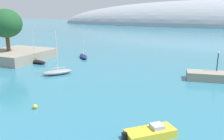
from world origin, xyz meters
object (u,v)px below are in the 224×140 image
object	(u,v)px
sailboat_black_near_shore	(35,61)
sailboat_navy_mid_mooring	(83,56)
motorboat_yellow_foreground	(150,133)
mooring_buoy_yellow	(35,107)
sailboat_grey_outer_mooring	(57,72)
harbor_lamp_post	(218,59)
tree_clump_shore	(6,24)

from	to	relation	value
sailboat_black_near_shore	sailboat_navy_mid_mooring	bearing A→B (deg)	65.26
motorboat_yellow_foreground	mooring_buoy_yellow	bearing A→B (deg)	132.43
sailboat_black_near_shore	sailboat_grey_outer_mooring	size ratio (longest dim) A/B	0.92
motorboat_yellow_foreground	mooring_buoy_yellow	xyz separation A→B (m)	(-14.66, 0.98, -0.18)
motorboat_yellow_foreground	harbor_lamp_post	world-z (taller)	harbor_lamp_post
sailboat_black_near_shore	mooring_buoy_yellow	bearing A→B (deg)	-38.76
mooring_buoy_yellow	sailboat_grey_outer_mooring	bearing A→B (deg)	116.90
sailboat_grey_outer_mooring	motorboat_yellow_foreground	size ratio (longest dim) A/B	1.72
sailboat_navy_mid_mooring	sailboat_black_near_shore	bearing A→B (deg)	106.71
motorboat_yellow_foreground	harbor_lamp_post	distance (m)	25.09
harbor_lamp_post	sailboat_black_near_shore	bearing A→B (deg)	-176.08
sailboat_navy_mid_mooring	motorboat_yellow_foreground	distance (m)	40.99
sailboat_black_near_shore	mooring_buoy_yellow	size ratio (longest dim) A/B	13.51
tree_clump_shore	sailboat_black_near_shore	bearing A→B (deg)	1.63
sailboat_grey_outer_mooring	sailboat_black_near_shore	bearing A→B (deg)	-82.26
tree_clump_shore	sailboat_black_near_shore	distance (m)	11.30
sailboat_grey_outer_mooring	motorboat_yellow_foreground	bearing A→B (deg)	92.40
sailboat_navy_mid_mooring	sailboat_grey_outer_mooring	distance (m)	16.77
sailboat_black_near_shore	sailboat_grey_outer_mooring	bearing A→B (deg)	-19.89
mooring_buoy_yellow	harbor_lamp_post	bearing A→B (deg)	49.19
tree_clump_shore	sailboat_grey_outer_mooring	world-z (taller)	tree_clump_shore
tree_clump_shore	mooring_buoy_yellow	world-z (taller)	tree_clump_shore
tree_clump_shore	sailboat_navy_mid_mooring	size ratio (longest dim) A/B	1.44
tree_clump_shore	mooring_buoy_yellow	distance (m)	34.04
tree_clump_shore	mooring_buoy_yellow	size ratio (longest dim) A/B	17.83
sailboat_grey_outer_mooring	mooring_buoy_yellow	size ratio (longest dim) A/B	14.69
sailboat_black_near_shore	motorboat_yellow_foreground	size ratio (longest dim) A/B	1.58
sailboat_black_near_shore	motorboat_yellow_foreground	world-z (taller)	sailboat_black_near_shore
sailboat_navy_mid_mooring	motorboat_yellow_foreground	size ratio (longest dim) A/B	1.45
sailboat_grey_outer_mooring	sailboat_navy_mid_mooring	bearing A→B (deg)	-128.89
mooring_buoy_yellow	motorboat_yellow_foreground	bearing A→B (deg)	-3.83
tree_clump_shore	sailboat_grey_outer_mooring	xyz separation A→B (m)	(18.49, -6.01, -8.29)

